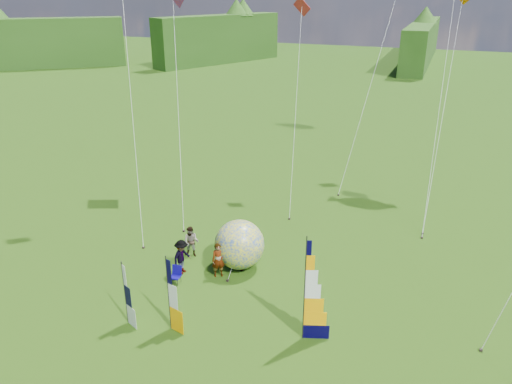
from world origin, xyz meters
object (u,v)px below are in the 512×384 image
(spectator_a, at_px, (218,260))
(spectator_b, at_px, (191,242))
(spectator_c, at_px, (182,257))
(bol_inflatable, at_px, (239,244))
(side_banner_far, at_px, (125,294))
(feather_banner_main, at_px, (304,291))
(side_banner_left, at_px, (168,295))
(spectator_d, at_px, (240,257))
(camp_chair, at_px, (175,276))
(kite_whale, at_px, (447,50))

(spectator_a, xyz_separation_m, spectator_b, (-2.24, 1.30, -0.04))
(spectator_b, relative_size, spectator_c, 0.93)
(bol_inflatable, bearing_deg, spectator_c, -146.59)
(spectator_c, bearing_deg, bol_inflatable, -47.73)
(spectator_b, bearing_deg, side_banner_far, -97.54)
(feather_banner_main, relative_size, spectator_b, 2.67)
(side_banner_left, height_order, bol_inflatable, side_banner_left)
(spectator_c, xyz_separation_m, spectator_d, (2.68, 1.30, -0.13))
(feather_banner_main, bearing_deg, spectator_b, 131.34)
(side_banner_far, xyz_separation_m, bol_inflatable, (2.72, 6.13, -0.18))
(side_banner_far, bearing_deg, spectator_c, 111.69)
(spectator_c, bearing_deg, camp_chair, -161.38)
(side_banner_far, height_order, spectator_a, side_banner_far)
(side_banner_left, relative_size, spectator_b, 1.99)
(feather_banner_main, xyz_separation_m, side_banner_left, (-5.47, -1.44, -0.60))
(feather_banner_main, distance_m, camp_chair, 7.46)
(bol_inflatable, bearing_deg, spectator_a, -116.98)
(spectator_c, xyz_separation_m, camp_chair, (0.18, -1.03, -0.47))
(camp_chair, bearing_deg, side_banner_far, -101.13)
(side_banner_far, xyz_separation_m, kite_whale, (11.28, 18.87, 8.52))
(bol_inflatable, height_order, spectator_d, bol_inflatable)
(spectator_b, bearing_deg, feather_banner_main, -39.22)
(bol_inflatable, distance_m, spectator_d, 0.63)
(spectator_c, height_order, spectator_d, spectator_c)
(spectator_b, distance_m, spectator_d, 3.08)
(spectator_a, xyz_separation_m, spectator_d, (0.82, 0.90, -0.11))
(feather_banner_main, relative_size, bol_inflatable, 1.79)
(side_banner_left, xyz_separation_m, camp_chair, (-1.55, 3.13, -1.26))
(bol_inflatable, distance_m, spectator_c, 3.01)
(camp_chair, bearing_deg, spectator_d, 38.59)
(bol_inflatable, height_order, spectator_a, bol_inflatable)
(feather_banner_main, distance_m, spectator_d, 6.24)
(feather_banner_main, relative_size, spectator_c, 2.50)
(bol_inflatable, xyz_separation_m, spectator_a, (-0.63, -1.24, -0.39))
(spectator_b, distance_m, spectator_c, 1.75)
(feather_banner_main, xyz_separation_m, spectator_d, (-4.52, 4.03, -1.52))
(feather_banner_main, height_order, bol_inflatable, feather_banner_main)
(spectator_a, distance_m, kite_whale, 19.04)
(feather_banner_main, height_order, kite_whale, kite_whale)
(spectator_a, bearing_deg, side_banner_far, -147.69)
(side_banner_left, bearing_deg, spectator_b, 125.27)
(spectator_a, relative_size, spectator_b, 1.05)
(kite_whale, bearing_deg, feather_banner_main, -85.04)
(side_banner_left, xyz_separation_m, side_banner_far, (-1.96, -0.33, -0.25))
(camp_chair, bearing_deg, spectator_c, 95.33)
(bol_inflatable, relative_size, camp_chair, 2.81)
(spectator_d, distance_m, kite_whale, 18.05)
(bol_inflatable, xyz_separation_m, spectator_c, (-2.49, -1.64, -0.37))
(feather_banner_main, distance_m, kite_whale, 19.14)
(feather_banner_main, bearing_deg, bol_inflatable, 118.81)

